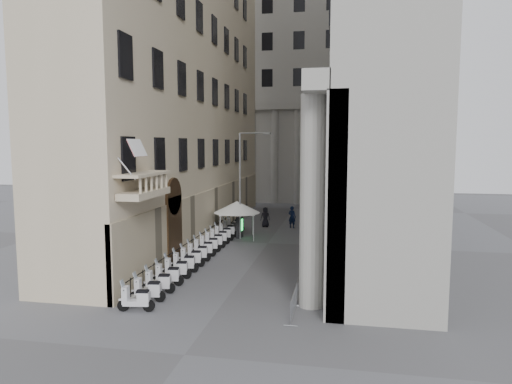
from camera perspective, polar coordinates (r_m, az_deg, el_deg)
ground at (r=18.03m, az=-8.94°, el=-19.47°), size 120.00×120.00×0.00m
left_building at (r=40.57m, az=-8.90°, el=19.21°), size 5.00×36.00×34.00m
far_building at (r=63.94m, az=5.77°, el=12.59°), size 22.00×10.00×30.00m
iron_fence at (r=35.57m, az=-5.72°, el=-6.52°), size 0.30×28.00×1.40m
blue_awning at (r=42.03m, az=8.60°, el=-4.60°), size 1.60×3.00×3.00m
flag at (r=23.73m, az=-14.13°, el=-13.17°), size 1.00×1.40×8.20m
scooter_0 at (r=22.53m, az=-14.69°, el=-14.25°), size 1.46×0.75×1.50m
scooter_1 at (r=23.65m, az=-13.29°, el=-13.22°), size 1.46×0.75×1.50m
scooter_2 at (r=24.78m, az=-12.04°, el=-12.28°), size 1.46×0.75×1.50m
scooter_3 at (r=25.93m, az=-10.90°, el=-11.42°), size 1.46×0.75×1.50m
scooter_4 at (r=27.10m, az=-9.87°, el=-10.62°), size 1.46×0.75×1.50m
scooter_5 at (r=28.28m, az=-8.92°, el=-9.89°), size 1.46×0.75×1.50m
scooter_6 at (r=29.47m, az=-8.06°, el=-9.22°), size 1.46×0.75×1.50m
scooter_7 at (r=30.67m, az=-7.26°, el=-8.60°), size 1.46×0.75×1.50m
scooter_8 at (r=31.88m, az=-6.53°, el=-8.02°), size 1.46×0.75×1.50m
scooter_9 at (r=33.09m, az=-5.86°, el=-7.48°), size 1.46×0.75×1.50m
scooter_10 at (r=34.31m, az=-5.23°, el=-6.98°), size 1.46×0.75×1.50m
scooter_11 at (r=35.54m, az=-4.65°, el=-6.52°), size 1.46×0.75×1.50m
scooter_12 at (r=36.78m, az=-4.11°, el=-6.08°), size 1.46×0.75×1.50m
scooter_13 at (r=38.02m, az=-3.60°, el=-5.68°), size 1.46×0.75×1.50m
scooter_14 at (r=39.26m, az=-3.13°, el=-5.30°), size 1.46×0.75×1.50m
scooter_15 at (r=40.51m, az=-2.68°, el=-4.94°), size 1.46×0.75×1.50m
barrier_0 at (r=21.40m, az=4.71°, el=-15.18°), size 0.60×2.40×1.10m
barrier_1 at (r=23.73m, az=5.36°, el=-13.01°), size 0.60×2.40×1.10m
barrier_2 at (r=26.10m, az=5.89°, el=-11.22°), size 0.60×2.40×1.10m
barrier_3 at (r=28.49m, az=6.32°, el=-9.74°), size 0.60×2.40×1.10m
barrier_4 at (r=30.89m, az=6.68°, el=-8.48°), size 0.60×2.40×1.10m
barrier_5 at (r=33.32m, az=6.99°, el=-7.40°), size 0.60×2.40×1.10m
barrier_6 at (r=35.75m, az=7.25°, el=-6.48°), size 0.60×2.40×1.10m
barrier_7 at (r=38.19m, az=7.48°, el=-5.66°), size 0.60×2.40×1.10m
barrier_8 at (r=40.63m, az=7.68°, el=-4.95°), size 0.60×2.40×1.10m
security_tent at (r=36.95m, az=-2.00°, el=-1.99°), size 3.76×3.76×3.06m
street_lamp at (r=36.56m, az=-1.55°, el=2.03°), size 2.71×1.03×8.62m
info_kiosk at (r=37.64m, az=-2.05°, el=-4.41°), size 0.45×0.86×1.76m
pedestrian_a at (r=42.07m, az=4.53°, el=-3.14°), size 0.86×0.72×2.02m
pedestrian_b at (r=42.41m, az=5.90°, el=-3.24°), size 1.10×1.08×1.79m
pedestrian_c at (r=42.49m, az=1.17°, el=-3.15°), size 1.06×0.92×1.84m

